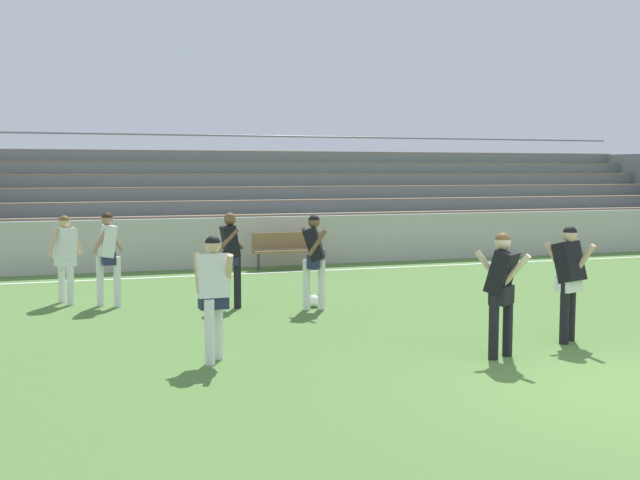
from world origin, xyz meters
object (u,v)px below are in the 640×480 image
(player_dark_overlapping, at_px, (314,253))
(bench_centre_sideline, at_px, (288,247))
(player_dark_challenging, at_px, (502,284))
(player_white_pressing_high, at_px, (65,252))
(player_white_deep_cover, at_px, (108,251))
(player_dark_dropping_back, at_px, (230,251))
(bleacher_stand, at_px, (361,197))
(soccer_ball, at_px, (314,301))
(player_dark_wide_right, at_px, (569,274))
(player_white_trailing_run, at_px, (213,288))

(player_dark_overlapping, bearing_deg, bench_centre_sideline, 78.60)
(bench_centre_sideline, distance_m, player_dark_challenging, 9.70)
(bench_centre_sideline, distance_m, player_white_pressing_high, 6.38)
(player_dark_challenging, bearing_deg, player_dark_overlapping, 106.77)
(player_dark_challenging, bearing_deg, player_white_deep_cover, 129.87)
(bench_centre_sideline, relative_size, player_white_deep_cover, 1.07)
(player_dark_overlapping, relative_size, player_dark_dropping_back, 0.98)
(player_white_pressing_high, distance_m, player_white_deep_cover, 0.91)
(bleacher_stand, relative_size, player_white_pressing_high, 14.08)
(soccer_ball, bearing_deg, player_dark_dropping_back, 164.14)
(player_dark_overlapping, bearing_deg, player_dark_dropping_back, 154.92)
(bleacher_stand, height_order, soccer_ball, bleacher_stand)
(bench_centre_sideline, distance_m, player_dark_wide_right, 9.33)
(player_dark_overlapping, distance_m, soccer_ball, 0.91)
(bench_centre_sideline, height_order, player_dark_dropping_back, player_dark_dropping_back)
(player_white_pressing_high, bearing_deg, player_white_trailing_run, -70.98)
(bleacher_stand, bearing_deg, player_dark_wide_right, -98.88)
(bleacher_stand, bearing_deg, player_dark_dropping_back, -123.21)
(bleacher_stand, height_order, player_white_pressing_high, bleacher_stand)
(bench_centre_sideline, bearing_deg, player_white_pressing_high, -145.53)
(player_white_trailing_run, bearing_deg, player_dark_wide_right, -5.22)
(bleacher_stand, bearing_deg, player_dark_challenging, -104.00)
(bench_centre_sideline, xyz_separation_m, player_dark_dropping_back, (-2.48, -4.97, 0.46))
(player_dark_challenging, bearing_deg, player_white_pressing_high, 131.32)
(player_white_deep_cover, xyz_separation_m, player_dark_wide_right, (6.01, -5.04, -0.02))
(player_dark_challenging, relative_size, player_white_trailing_run, 1.01)
(player_dark_challenging, distance_m, player_dark_wide_right, 1.47)
(soccer_ball, bearing_deg, bench_centre_sideline, 78.84)
(player_white_pressing_high, xyz_separation_m, soccer_ball, (4.19, -1.77, -0.85))
(player_white_trailing_run, bearing_deg, player_dark_challenging, -14.83)
(player_dark_dropping_back, height_order, player_white_trailing_run, player_dark_dropping_back)
(bleacher_stand, bearing_deg, player_white_trailing_run, -118.44)
(player_dark_wide_right, bearing_deg, player_dark_overlapping, 126.02)
(bleacher_stand, xyz_separation_m, player_dark_challenging, (-3.49, -14.01, -0.63))
(player_white_trailing_run, bearing_deg, player_white_deep_cover, 102.84)
(player_white_deep_cover, height_order, soccer_ball, player_white_deep_cover)
(player_dark_challenging, relative_size, player_white_deep_cover, 0.97)
(player_white_deep_cover, bearing_deg, bleacher_stand, 46.21)
(bleacher_stand, xyz_separation_m, player_dark_overlapping, (-4.73, -9.92, -0.61))
(player_white_trailing_run, distance_m, player_dark_wide_right, 4.98)
(player_dark_overlapping, xyz_separation_m, player_white_pressing_high, (-4.12, 2.00, -0.03))
(bleacher_stand, xyz_separation_m, player_white_pressing_high, (-8.85, -7.92, -0.64))
(player_dark_overlapping, distance_m, player_white_pressing_high, 4.58)
(bench_centre_sideline, xyz_separation_m, player_dark_overlapping, (-1.13, -5.60, 0.44))
(player_white_pressing_high, bearing_deg, player_dark_dropping_back, -26.25)
(bleacher_stand, height_order, player_dark_dropping_back, bleacher_stand)
(player_white_pressing_high, bearing_deg, player_white_deep_cover, -37.10)
(bench_centre_sideline, bearing_deg, player_dark_dropping_back, -116.54)
(player_dark_overlapping, relative_size, player_white_pressing_high, 1.03)
(player_dark_overlapping, height_order, player_dark_challenging, player_dark_overlapping)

